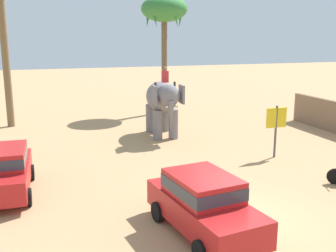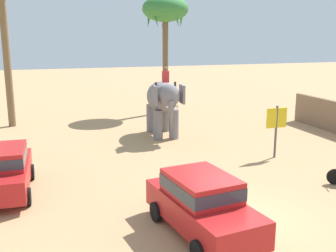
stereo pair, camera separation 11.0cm
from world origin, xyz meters
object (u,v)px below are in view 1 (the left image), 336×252
signboard_yellow (276,121)px  elephant_with_mahout (162,101)px  car_sedan_foreground (203,202)px  car_parked_far_side (3,169)px  palm_tree_left_of_road (164,12)px

signboard_yellow → elephant_with_mahout: bearing=123.9°
car_sedan_foreground → signboard_yellow: (6.01, 5.63, 0.76)m
signboard_yellow → car_sedan_foreground: bearing=-136.8°
elephant_with_mahout → car_parked_far_side: bearing=-141.4°
car_parked_far_side → elephant_with_mahout: size_ratio=1.06×
palm_tree_left_of_road → elephant_with_mahout: bearing=-109.0°
car_parked_far_side → palm_tree_left_of_road: bearing=51.9°
car_parked_far_side → elephant_with_mahout: 10.08m
elephant_with_mahout → palm_tree_left_of_road: bearing=71.0°
elephant_with_mahout → signboard_yellow: bearing=-56.1°
car_parked_far_side → signboard_yellow: size_ratio=1.74×
car_parked_far_side → car_sedan_foreground: bearing=-41.3°
car_sedan_foreground → car_parked_far_side: 7.28m
palm_tree_left_of_road → signboard_yellow: bearing=-83.6°
car_parked_far_side → palm_tree_left_of_road: (10.13, 12.92, 6.09)m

